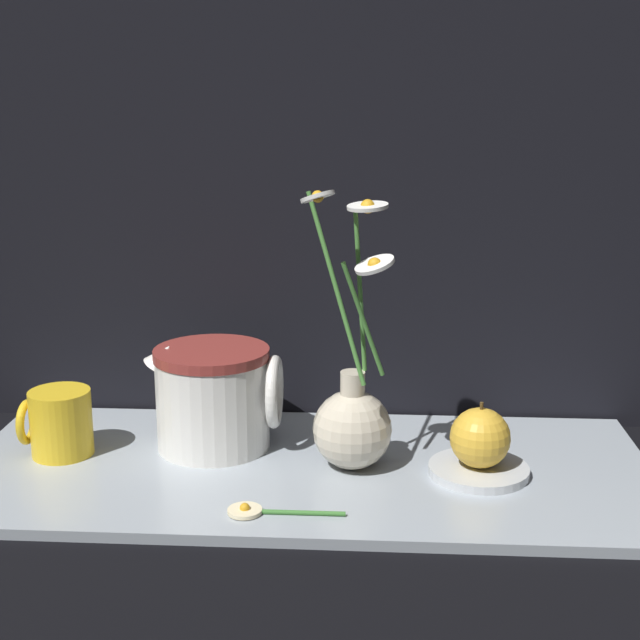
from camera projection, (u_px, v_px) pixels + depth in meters
ground_plane at (306, 475)px, 1.04m from camera, size 6.00×6.00×0.00m
shelf at (306, 470)px, 1.04m from camera, size 0.80×0.35×0.01m
vase_with_flowers at (352, 419)px, 1.02m from camera, size 0.11×0.13×0.33m
yellow_mug at (59, 423)px, 1.06m from camera, size 0.08×0.07×0.08m
ceramic_pitcher at (214, 393)px, 1.08m from camera, size 0.16×0.14×0.14m
saucer_plate at (479, 470)px, 1.01m from camera, size 0.11×0.11×0.01m
orange_fruit at (480, 438)px, 1.00m from camera, size 0.07×0.07×0.08m
loose_daisy at (258, 511)px, 0.92m from camera, size 0.12×0.04×0.01m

